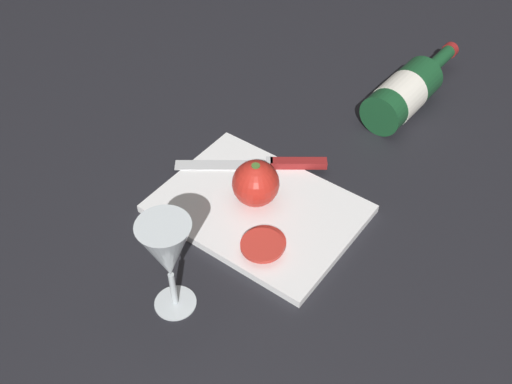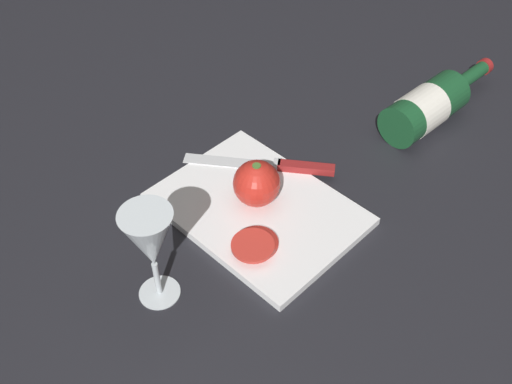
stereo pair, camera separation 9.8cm
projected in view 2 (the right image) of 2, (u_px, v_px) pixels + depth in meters
The scene contains 7 objects.
ground_plane at pixel (249, 219), 1.00m from camera, with size 3.00×3.00×0.00m, color black.
cutting_board at pixel (256, 208), 1.00m from camera, with size 0.33×0.24×0.01m.
wine_bottle at pixel (428, 106), 1.15m from camera, with size 0.09×0.31×0.09m.
wine_glass at pixel (150, 243), 0.81m from camera, with size 0.07×0.07×0.17m.
whole_tomato at pixel (257, 183), 0.98m from camera, with size 0.08×0.08×0.08m.
knife at pixel (286, 166), 1.06m from camera, with size 0.23×0.18×0.01m.
tomato_slice_stack_near at pixel (255, 244), 0.93m from camera, with size 0.07×0.08×0.02m.
Camera 2 is at (0.48, -0.47, 0.73)m, focal length 42.00 mm.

